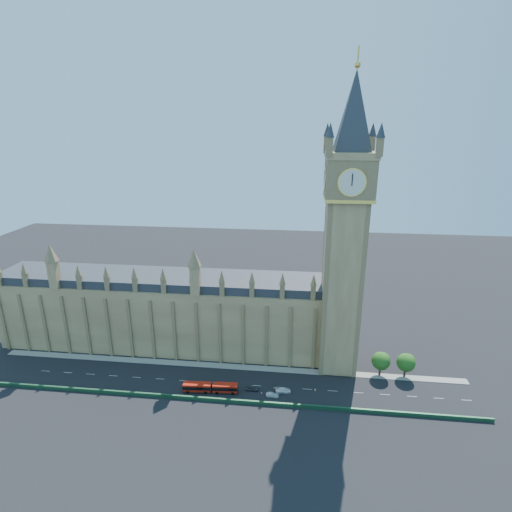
# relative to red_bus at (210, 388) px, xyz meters

# --- Properties ---
(ground) EXTENTS (400.00, 400.00, 0.00)m
(ground) POSITION_rel_red_bus_xyz_m (2.01, 4.60, -1.52)
(ground) COLOR black
(ground) RESTS_ON ground
(palace_westminster) EXTENTS (120.00, 20.00, 28.00)m
(palace_westminster) POSITION_rel_red_bus_xyz_m (-22.99, 26.60, 12.35)
(palace_westminster) COLOR #946F47
(palace_westminster) RESTS_ON ground
(elizabeth_tower) EXTENTS (20.59, 20.59, 105.00)m
(elizabeth_tower) POSITION_rel_red_bus_xyz_m (40.01, 18.60, 53.04)
(elizabeth_tower) COLOR #946F47
(elizabeth_tower) RESTS_ON ground
(bridge_parapet) EXTENTS (160.00, 0.60, 1.20)m
(bridge_parapet) POSITION_rel_red_bus_xyz_m (2.01, -4.40, -0.92)
(bridge_parapet) COLOR #1E4C2D
(bridge_parapet) RESTS_ON ground
(kerb_north) EXTENTS (160.00, 3.00, 0.16)m
(kerb_north) POSITION_rel_red_bus_xyz_m (2.01, 14.10, -1.44)
(kerb_north) COLOR gray
(kerb_north) RESTS_ON ground
(tree_east_near) EXTENTS (6.00, 6.00, 8.50)m
(tree_east_near) POSITION_rel_red_bus_xyz_m (54.24, 14.69, 4.12)
(tree_east_near) COLOR #382619
(tree_east_near) RESTS_ON ground
(tree_east_far) EXTENTS (6.00, 6.00, 8.50)m
(tree_east_far) POSITION_rel_red_bus_xyz_m (62.24, 14.69, 4.12)
(tree_east_far) COLOR #382619
(tree_east_far) RESTS_ON ground
(red_bus) EXTENTS (17.10, 3.64, 2.88)m
(red_bus) POSITION_rel_red_bus_xyz_m (0.00, 0.00, 0.00)
(red_bus) COLOR red
(red_bus) RESTS_ON ground
(car_grey) EXTENTS (4.00, 1.62, 1.36)m
(car_grey) POSITION_rel_red_bus_xyz_m (12.86, 2.07, -0.84)
(car_grey) COLOR #3A3C42
(car_grey) RESTS_ON ground
(car_silver) EXTENTS (3.91, 1.50, 1.27)m
(car_silver) POSITION_rel_red_bus_xyz_m (19.36, -0.33, -0.88)
(car_silver) COLOR #AEB0B6
(car_silver) RESTS_ON ground
(car_white) EXTENTS (5.00, 2.50, 1.39)m
(car_white) POSITION_rel_red_bus_xyz_m (22.60, 2.16, -0.82)
(car_white) COLOR white
(car_white) RESTS_ON ground
(cone_a) EXTENTS (0.46, 0.46, 0.64)m
(cone_a) POSITION_rel_red_bus_xyz_m (19.76, 3.56, -1.20)
(cone_a) COLOR black
(cone_a) RESTS_ON ground
(cone_b) EXTENTS (0.56, 0.56, 0.76)m
(cone_b) POSITION_rel_red_bus_xyz_m (32.52, 4.02, -1.15)
(cone_b) COLOR black
(cone_b) RESTS_ON ground
(cone_c) EXTENTS (0.55, 0.55, 0.68)m
(cone_c) POSITION_rel_red_bus_xyz_m (18.84, 0.92, -1.19)
(cone_c) COLOR black
(cone_c) RESTS_ON ground
(cone_d) EXTENTS (0.52, 0.52, 0.64)m
(cone_d) POSITION_rel_red_bus_xyz_m (16.01, 0.63, -1.21)
(cone_d) COLOR black
(cone_d) RESTS_ON ground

